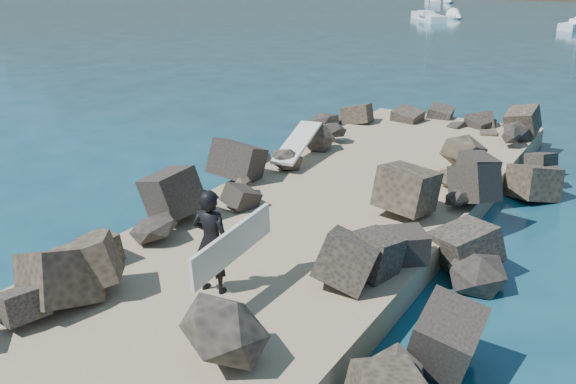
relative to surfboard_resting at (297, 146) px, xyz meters
The scene contains 8 objects.
ground 4.29m from the surfboard_resting, 55.70° to the right, with size 800.00×800.00×0.00m, color #0F384C.
jetty 5.97m from the surfboard_resting, 66.67° to the right, with size 6.00×26.00×0.60m, color #8C7759.
riprap_left 5.00m from the surfboard_resting, 96.42° to the right, with size 2.60×22.00×1.00m, color black.
riprap_right 7.22m from the surfboard_resting, 43.27° to the right, with size 2.60×22.00×1.00m, color black.
surfboard_resting is the anchor object (origin of this frame).
surfer_with_board 7.74m from the surfboard_resting, 70.47° to the right, with size 0.88×2.31×1.86m.
sailboat_e 75.77m from the surfboard_resting, 106.04° to the left, with size 4.18×6.88×8.30m.
sailboat_a 51.86m from the surfboard_resting, 105.19° to the left, with size 5.51×6.72×8.64m.
Camera 1 is at (6.40, -11.72, 6.09)m, focal length 40.00 mm.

